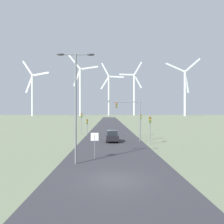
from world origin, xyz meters
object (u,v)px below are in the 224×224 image
object	(u,v)px
traffic_light_post_near_left	(87,124)
wind_turbine_left	(80,87)
traffic_light_mast_overhead	(131,113)
traffic_light_post_mid_left	(82,119)
wind_turbine_center	(109,92)
car_approaching	(112,136)
wind_turbine_right	(134,91)
traffic_light_post_near_right	(150,124)
wind_turbine_far_right	(185,88)
streetlamp	(76,95)
traffic_light_post_mid_right	(141,120)
wind_turbine_far_left	(32,91)
stop_sign_near	(95,141)

from	to	relation	value
traffic_light_post_near_left	wind_turbine_left	distance (m)	206.66
traffic_light_mast_overhead	traffic_light_post_mid_left	bearing A→B (deg)	130.08
wind_turbine_center	car_approaching	bearing A→B (deg)	-89.91
traffic_light_mast_overhead	wind_turbine_right	size ratio (longest dim) A/B	0.10
traffic_light_post_near_right	wind_turbine_far_right	distance (m)	209.93
streetlamp	wind_turbine_right	distance (m)	256.54
traffic_light_post_mid_right	traffic_light_mast_overhead	world-z (taller)	traffic_light_mast_overhead
wind_turbine_left	wind_turbine_far_right	world-z (taller)	wind_turbine_left
traffic_light_post_near_right	car_approaching	bearing A→B (deg)	153.53
traffic_light_post_mid_right	car_approaching	distance (m)	9.81
traffic_light_mast_overhead	car_approaching	bearing A→B (deg)	177.33
traffic_light_post_mid_left	car_approaching	xyz separation A→B (m)	(6.16, -10.72, -2.38)
car_approaching	streetlamp	bearing A→B (deg)	-103.83
wind_turbine_far_left	traffic_light_post_mid_left	bearing A→B (deg)	-68.07
traffic_light_post_near_right	wind_turbine_center	bearing A→B (deg)	91.39
stop_sign_near	wind_turbine_center	size ratio (longest dim) A/B	0.04
streetlamp	traffic_light_post_near_left	world-z (taller)	streetlamp
stop_sign_near	traffic_light_post_mid_left	distance (m)	23.35
streetlamp	traffic_light_post_mid_right	bearing A→B (deg)	67.30
wind_turbine_left	wind_turbine_far_right	size ratio (longest dim) A/B	1.11
traffic_light_post_mid_left	traffic_light_post_mid_right	bearing A→B (deg)	-14.41
traffic_light_post_mid_right	wind_turbine_far_right	bearing A→B (deg)	68.29
traffic_light_mast_overhead	wind_turbine_far_right	distance (m)	208.22
traffic_light_post_near_left	traffic_light_post_near_right	bearing A→B (deg)	-45.15
stop_sign_near	wind_turbine_far_left	size ratio (longest dim) A/B	0.04
traffic_light_post_near_left	wind_turbine_far_right	distance (m)	204.46
wind_turbine_far_left	streetlamp	bearing A→B (deg)	-69.85
wind_turbine_far_left	wind_turbine_far_right	world-z (taller)	wind_turbine_far_right
traffic_light_mast_overhead	wind_turbine_center	size ratio (longest dim) A/B	0.10
wind_turbine_right	wind_turbine_center	bearing A→B (deg)	175.71
traffic_light_post_near_right	wind_turbine_far_left	world-z (taller)	wind_turbine_far_left
wind_turbine_center	wind_turbine_right	size ratio (longest dim) A/B	0.98
wind_turbine_far_left	wind_turbine_center	world-z (taller)	wind_turbine_center
traffic_light_post_near_right	traffic_light_post_mid_right	bearing A→B (deg)	89.12
streetlamp	wind_turbine_far_right	xyz separation A→B (m)	(82.70, 206.59, 22.74)
stop_sign_near	traffic_light_post_mid_right	distance (m)	21.34
traffic_light_post_near_right	traffic_light_mast_overhead	xyz separation A→B (m)	(-2.57, 2.62, 1.69)
streetlamp	stop_sign_near	distance (m)	5.32
stop_sign_near	traffic_light_post_near_left	xyz separation A→B (m)	(-2.73, 19.74, 0.62)
traffic_light_post_near_left	traffic_light_post_near_right	world-z (taller)	traffic_light_post_near_right
wind_turbine_left	wind_turbine_center	size ratio (longest dim) A/B	1.04
wind_turbine_right	traffic_light_post_near_left	bearing A→B (deg)	-98.88
wind_turbine_far_right	car_approaching	bearing A→B (deg)	-112.39
stop_sign_near	wind_turbine_far_right	distance (m)	221.50
wind_turbine_far_right	wind_turbine_left	bearing A→B (deg)	170.79
traffic_light_post_near_left	wind_turbine_center	bearing A→B (deg)	88.94
stop_sign_near	wind_turbine_far_left	bearing A→B (deg)	110.73
wind_turbine_left	wind_turbine_far_right	bearing A→B (deg)	-9.21
streetlamp	wind_turbine_far_right	world-z (taller)	wind_turbine_far_right
wind_turbine_center	wind_turbine_left	bearing A→B (deg)	-136.28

